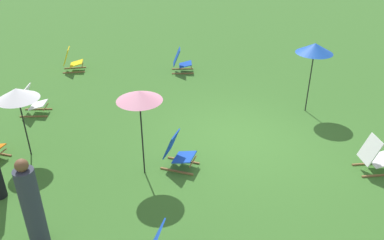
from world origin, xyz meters
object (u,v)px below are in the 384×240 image
at_px(deckchair_5, 375,156).
at_px(umbrella_2, 139,96).
at_px(deckchair_8, 178,152).
at_px(deckchair_4, 72,61).
at_px(umbrella_0, 315,48).
at_px(person_1, 32,206).
at_px(deckchair_2, 32,102).
at_px(deckchair_1, 181,62).
at_px(umbrella_1, 17,94).

relative_size(deckchair_5, umbrella_2, 0.43).
bearing_deg(deckchair_8, umbrella_2, 127.52).
distance_m(deckchair_4, umbrella_0, 8.19).
relative_size(deckchair_8, person_1, 0.51).
height_order(deckchair_4, person_1, person_1).
relative_size(deckchair_8, umbrella_0, 0.44).
height_order(deckchair_5, deckchair_8, same).
distance_m(deckchair_2, deckchair_8, 4.83).
height_order(deckchair_2, deckchair_5, same).
xyz_separation_m(deckchair_1, deckchair_4, (0.00, 3.84, 0.00)).
bearing_deg(deckchair_1, umbrella_2, 171.25).
distance_m(deckchair_4, umbrella_2, 6.98).
relative_size(deckchair_2, deckchair_5, 1.00).
relative_size(umbrella_0, umbrella_1, 1.17).
bearing_deg(deckchair_1, person_1, 161.77).
xyz_separation_m(umbrella_1, umbrella_2, (-0.65, -2.75, 0.29)).
distance_m(umbrella_1, umbrella_2, 2.84).
height_order(umbrella_1, umbrella_2, umbrella_2).
xyz_separation_m(deckchair_8, umbrella_1, (0.39, 3.46, 1.19)).
relative_size(deckchair_4, umbrella_0, 0.42).
bearing_deg(deckchair_8, deckchair_5, -73.46).
xyz_separation_m(deckchair_8, umbrella_0, (2.79, -3.47, 1.47)).
xyz_separation_m(deckchair_4, umbrella_2, (-5.96, -3.33, 1.47)).
xyz_separation_m(deckchair_2, umbrella_2, (-2.70, -3.46, 1.47)).
bearing_deg(person_1, umbrella_2, -72.40).
bearing_deg(deckchair_5, deckchair_8, 81.25).
xyz_separation_m(deckchair_2, deckchair_8, (-2.44, -4.17, 0.00)).
height_order(umbrella_1, person_1, person_1).
relative_size(deckchair_1, deckchair_2, 1.00).
distance_m(deckchair_1, umbrella_2, 6.16).
xyz_separation_m(deckchair_2, person_1, (-4.74, -1.92, 0.43)).
xyz_separation_m(umbrella_1, person_1, (-2.69, -1.21, -0.75)).
height_order(deckchair_2, deckchair_4, same).
distance_m(deckchair_2, umbrella_0, 7.79).
relative_size(deckchair_1, deckchair_5, 1.00).
bearing_deg(deckchair_2, person_1, -161.02).
bearing_deg(umbrella_1, deckchair_5, -93.35).
bearing_deg(umbrella_1, umbrella_0, -70.92).
bearing_deg(deckchair_5, umbrella_1, 78.75).
distance_m(umbrella_0, umbrella_1, 7.35).
relative_size(deckchair_2, person_1, 0.49).
bearing_deg(deckchair_5, person_1, 101.04).
relative_size(deckchair_1, umbrella_1, 0.49).
distance_m(deckchair_8, umbrella_2, 1.65).
height_order(deckchair_2, umbrella_0, umbrella_0).
bearing_deg(umbrella_2, umbrella_1, 76.73).
bearing_deg(deckchair_8, person_1, 152.98).
relative_size(deckchair_8, umbrella_2, 0.44).
height_order(umbrella_2, person_1, umbrella_2).
bearing_deg(deckchair_4, umbrella_1, 175.48).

